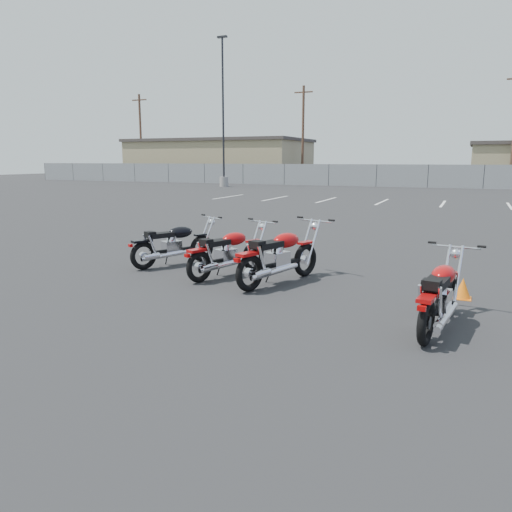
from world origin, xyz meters
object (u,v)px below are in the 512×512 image
at_px(motorcycle_front_red, 228,253).
at_px(motorcycle_third_red, 279,256).
at_px(motorcycle_rear_red, 440,295).
at_px(motorcycle_second_black, 173,244).

distance_m(motorcycle_front_red, motorcycle_third_red, 1.11).
bearing_deg(motorcycle_third_red, motorcycle_rear_red, -27.65).
height_order(motorcycle_front_red, motorcycle_third_red, motorcycle_third_red).
bearing_deg(motorcycle_rear_red, motorcycle_third_red, 152.35).
bearing_deg(motorcycle_second_black, motorcycle_rear_red, -20.83).
distance_m(motorcycle_front_red, motorcycle_rear_red, 4.20).
bearing_deg(motorcycle_third_red, motorcycle_front_red, 172.16).
height_order(motorcycle_front_red, motorcycle_second_black, motorcycle_front_red).
xyz_separation_m(motorcycle_front_red, motorcycle_third_red, (1.10, -0.15, 0.04)).
bearing_deg(motorcycle_rear_red, motorcycle_front_red, 157.50).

